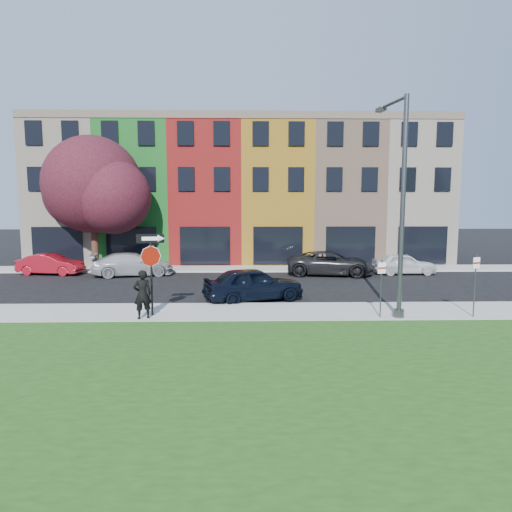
{
  "coord_description": "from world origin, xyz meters",
  "views": [
    {
      "loc": [
        -2.19,
        -14.96,
        4.5
      ],
      "look_at": [
        -1.77,
        4.0,
        2.23
      ],
      "focal_mm": 32.0,
      "sensor_mm": 36.0,
      "label": 1
    }
  ],
  "objects_px": {
    "man": "(143,294)",
    "street_lamp": "(400,208)",
    "stop_sign": "(151,258)",
    "sedan_near": "(253,284)"
  },
  "relations": [
    {
      "from": "man",
      "to": "street_lamp",
      "type": "bearing_deg",
      "value": 157.97
    },
    {
      "from": "stop_sign",
      "to": "man",
      "type": "relative_size",
      "value": 1.7
    },
    {
      "from": "sedan_near",
      "to": "street_lamp",
      "type": "height_order",
      "value": "street_lamp"
    },
    {
      "from": "man",
      "to": "sedan_near",
      "type": "height_order",
      "value": "man"
    },
    {
      "from": "street_lamp",
      "to": "stop_sign",
      "type": "bearing_deg",
      "value": 169.34
    },
    {
      "from": "man",
      "to": "sedan_near",
      "type": "xyz_separation_m",
      "value": [
        4.21,
        3.57,
        -0.27
      ]
    },
    {
      "from": "sedan_near",
      "to": "street_lamp",
      "type": "relative_size",
      "value": 0.59
    },
    {
      "from": "stop_sign",
      "to": "street_lamp",
      "type": "relative_size",
      "value": 0.38
    },
    {
      "from": "stop_sign",
      "to": "man",
      "type": "distance_m",
      "value": 1.43
    },
    {
      "from": "sedan_near",
      "to": "stop_sign",
      "type": "bearing_deg",
      "value": 108.38
    }
  ]
}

